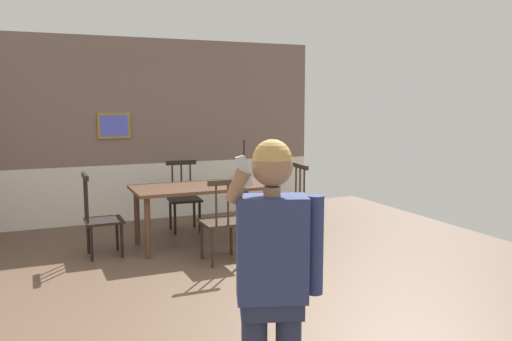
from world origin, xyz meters
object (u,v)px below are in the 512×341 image
at_px(chair_near_window, 100,218).
at_px(chair_at_table_head, 184,197).
at_px(chair_opposite_corner, 288,201).
at_px(chair_by_doorway, 223,221).
at_px(person_figure, 273,273).
at_px(dining_table, 201,193).

relative_size(chair_near_window, chair_at_table_head, 1.01).
bearing_deg(chair_opposite_corner, chair_by_doorway, 127.54).
relative_size(chair_near_window, person_figure, 0.61).
xyz_separation_m(chair_near_window, chair_opposite_corner, (2.50, 0.00, 0.02)).
distance_m(chair_opposite_corner, person_figure, 4.44).
bearing_deg(chair_near_window, person_figure, 5.88).
bearing_deg(person_figure, chair_at_table_head, -80.84).
height_order(chair_near_window, chair_at_table_head, chair_near_window).
relative_size(chair_near_window, chair_by_doorway, 1.02).
xyz_separation_m(chair_opposite_corner, person_figure, (-2.07, -3.90, 0.45)).
bearing_deg(dining_table, chair_near_window, -179.85).
distance_m(dining_table, chair_opposite_corner, 1.26).
relative_size(chair_at_table_head, person_figure, 0.60).
xyz_separation_m(dining_table, chair_by_doorway, (0.00, -0.81, -0.19)).
distance_m(chair_near_window, chair_opposite_corner, 2.50).
height_order(chair_by_doorway, person_figure, person_figure).
height_order(chair_by_doorway, chair_opposite_corner, chair_by_doorway).
bearing_deg(person_figure, chair_opposite_corner, -98.91).
relative_size(chair_by_doorway, chair_at_table_head, 1.00).
height_order(chair_at_table_head, chair_opposite_corner, chair_at_table_head).
distance_m(dining_table, chair_by_doorway, 0.84).
relative_size(chair_near_window, chair_opposite_corner, 1.02).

